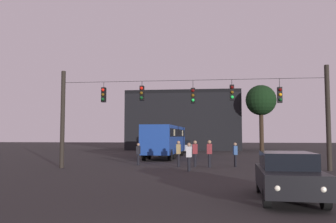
{
  "coord_description": "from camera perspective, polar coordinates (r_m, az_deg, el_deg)",
  "views": [
    {
      "loc": [
        1.29,
        -5.79,
        2.04
      ],
      "look_at": [
        -1.39,
        16.36,
        3.63
      ],
      "focal_mm": 37.33,
      "sensor_mm": 36.0,
      "label": 1
    }
  ],
  "objects": [
    {
      "name": "ground_plane",
      "position": [
        30.38,
        4.49,
        -7.9
      ],
      "size": [
        168.0,
        168.0,
        0.0
      ],
      "primitive_type": "plane",
      "color": "black",
      "rests_on": "ground"
    },
    {
      "name": "overhead_signal_span",
      "position": [
        21.84,
        3.47,
        0.28
      ],
      "size": [
        16.84,
        0.44,
        6.33
      ],
      "color": "black",
      "rests_on": "ground"
    },
    {
      "name": "city_bus",
      "position": [
        33.54,
        -0.43,
        -4.36
      ],
      "size": [
        2.95,
        11.09,
        3.0
      ],
      "color": "navy",
      "rests_on": "ground"
    },
    {
      "name": "car_near_right",
      "position": [
        12.12,
        18.95,
        -9.74
      ],
      "size": [
        2.08,
        4.43,
        1.52
      ],
      "color": "black",
      "rests_on": "ground"
    },
    {
      "name": "car_far_left",
      "position": [
        43.84,
        2.52,
        -5.69
      ],
      "size": [
        1.96,
        4.39,
        1.52
      ],
      "color": "#99999E",
      "rests_on": "ground"
    },
    {
      "name": "pedestrian_crossing_left",
      "position": [
        23.59,
        4.44,
        -6.59
      ],
      "size": [
        0.32,
        0.41,
        1.75
      ],
      "color": "black",
      "rests_on": "ground"
    },
    {
      "name": "pedestrian_crossing_center",
      "position": [
        24.97,
        -4.88,
        -6.74
      ],
      "size": [
        0.24,
        0.36,
        1.55
      ],
      "color": "black",
      "rests_on": "ground"
    },
    {
      "name": "pedestrian_crossing_right",
      "position": [
        23.68,
        1.73,
        -6.62
      ],
      "size": [
        0.28,
        0.38,
        1.73
      ],
      "color": "black",
      "rests_on": "ground"
    },
    {
      "name": "pedestrian_near_bus",
      "position": [
        24.02,
        10.92,
        -6.7
      ],
      "size": [
        0.29,
        0.39,
        1.61
      ],
      "color": "black",
      "rests_on": "ground"
    },
    {
      "name": "pedestrian_trailing",
      "position": [
        23.19,
        6.79,
        -6.56
      ],
      "size": [
        0.33,
        0.41,
        1.78
      ],
      "color": "black",
      "rests_on": "ground"
    },
    {
      "name": "pedestrian_far_side",
      "position": [
        20.61,
        3.45,
        -7.13
      ],
      "size": [
        0.32,
        0.41,
        1.66
      ],
      "color": "black",
      "rests_on": "ground"
    },
    {
      "name": "corner_building",
      "position": [
        55.55,
        2.79,
        -1.65
      ],
      "size": [
        16.73,
        11.96,
        8.75
      ],
      "color": "black",
      "rests_on": "ground"
    },
    {
      "name": "tree_left_silhouette",
      "position": [
        48.29,
        14.93,
        1.68
      ],
      "size": [
        4.06,
        4.06,
        8.89
      ],
      "color": "#2D2116",
      "rests_on": "ground"
    }
  ]
}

